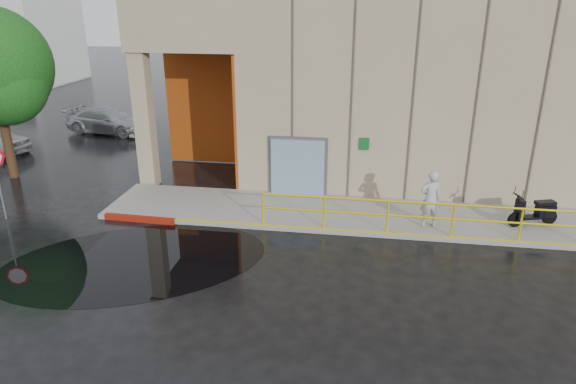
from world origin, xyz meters
name	(u,v)px	position (x,y,z in m)	size (l,w,h in m)	color
ground	(258,281)	(0.00, 0.00, 0.00)	(120.00, 120.00, 0.00)	black
sidewalk	(407,218)	(4.00, 4.50, 0.07)	(20.00, 3.00, 0.15)	gray
building	(433,64)	(5.10, 10.98, 4.21)	(20.00, 10.17, 8.00)	tan
guardrail	(420,218)	(4.25, 3.15, 0.68)	(9.56, 0.06, 1.03)	yellow
person	(430,199)	(4.58, 3.77, 1.05)	(0.66, 0.43, 1.80)	#B1B1B6
scooter	(536,204)	(7.80, 4.33, 0.87)	(1.67, 0.99, 1.26)	black
red_curb	(140,219)	(-4.56, 3.03, 0.09)	(2.40, 0.18, 0.18)	maroon
puddle	(136,261)	(-3.58, 0.52, 0.00)	(7.26, 4.47, 0.01)	black
car_c	(108,121)	(-10.96, 13.63, 0.66)	(1.84, 4.54, 1.32)	#9EA0A6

